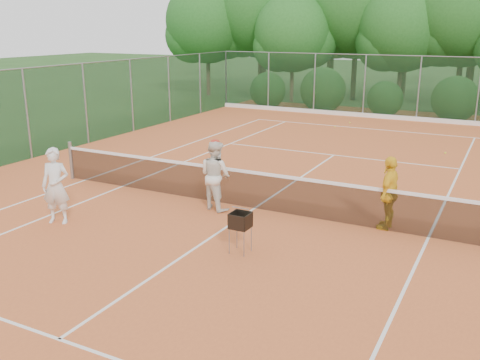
% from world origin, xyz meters
% --- Properties ---
extents(ground, '(120.00, 120.00, 0.00)m').
position_xyz_m(ground, '(0.00, 0.00, 0.00)').
color(ground, '#214318').
rests_on(ground, ground).
extents(clay_court, '(18.00, 36.00, 0.02)m').
position_xyz_m(clay_court, '(0.00, 0.00, 0.01)').
color(clay_court, '#CE632F').
rests_on(clay_court, ground).
extents(tennis_net, '(11.97, 0.10, 1.10)m').
position_xyz_m(tennis_net, '(0.00, 0.00, 0.53)').
color(tennis_net, gray).
rests_on(tennis_net, clay_court).
extents(player_white, '(0.74, 0.62, 1.74)m').
position_xyz_m(player_white, '(-3.55, -2.88, 0.89)').
color(player_white, silver).
rests_on(player_white, clay_court).
extents(player_center_grp, '(0.99, 0.87, 1.74)m').
position_xyz_m(player_center_grp, '(-0.84, -0.40, 0.88)').
color(player_center_grp, silver).
rests_on(player_center_grp, clay_court).
extents(player_yellow, '(0.47, 0.99, 1.64)m').
position_xyz_m(player_yellow, '(3.19, 0.20, 0.84)').
color(player_yellow, yellow).
rests_on(player_yellow, clay_court).
extents(ball_hopper, '(0.36, 0.36, 0.83)m').
position_xyz_m(ball_hopper, '(0.91, -2.48, 0.68)').
color(ball_hopper, gray).
rests_on(ball_hopper, clay_court).
extents(stray_ball_a, '(0.07, 0.07, 0.07)m').
position_xyz_m(stray_ball_a, '(-1.59, 11.52, 0.05)').
color(stray_ball_a, yellow).
rests_on(stray_ball_a, clay_court).
extents(stray_ball_b, '(0.07, 0.07, 0.07)m').
position_xyz_m(stray_ball_b, '(-1.30, 12.84, 0.05)').
color(stray_ball_b, '#CEDC33').
rests_on(stray_ball_b, clay_court).
extents(stray_ball_c, '(0.07, 0.07, 0.07)m').
position_xyz_m(stray_ball_c, '(3.42, 8.40, 0.05)').
color(stray_ball_c, yellow).
rests_on(stray_ball_c, clay_court).
extents(court_markings, '(11.03, 23.83, 0.01)m').
position_xyz_m(court_markings, '(0.00, 0.00, 0.02)').
color(court_markings, white).
rests_on(court_markings, clay_court).
extents(fence_back, '(18.07, 0.07, 3.00)m').
position_xyz_m(fence_back, '(0.00, 15.00, 1.52)').
color(fence_back, '#19381E').
rests_on(fence_back, clay_court).
extents(tropical_treeline, '(32.10, 8.49, 15.03)m').
position_xyz_m(tropical_treeline, '(1.43, 20.22, 5.11)').
color(tropical_treeline, brown).
rests_on(tropical_treeline, ground).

